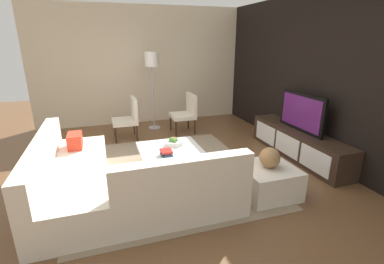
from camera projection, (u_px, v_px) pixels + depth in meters
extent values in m
plane|color=brown|center=(167.00, 175.00, 4.33)|extent=(14.00, 14.00, 0.00)
cube|color=black|center=(321.00, 78.00, 4.68)|extent=(6.40, 0.12, 2.80)
cube|color=beige|center=(144.00, 66.00, 6.84)|extent=(0.12, 5.20, 2.80)
cube|color=gray|center=(165.00, 172.00, 4.42)|extent=(3.09, 2.79, 0.01)
cube|color=#332319|center=(298.00, 144.00, 4.96)|extent=(2.25, 0.46, 0.50)
cube|color=white|center=(265.00, 133.00, 5.51)|extent=(0.63, 0.01, 0.35)
cube|color=white|center=(287.00, 145.00, 4.89)|extent=(0.63, 0.01, 0.35)
cube|color=white|center=(314.00, 160.00, 4.27)|extent=(0.63, 0.01, 0.35)
cube|color=black|center=(302.00, 112.00, 4.78)|extent=(1.07, 0.05, 0.65)
cube|color=#591E66|center=(300.00, 112.00, 4.77)|extent=(0.97, 0.01, 0.55)
cube|color=beige|center=(75.00, 181.00, 3.70)|extent=(2.32, 0.85, 0.44)
cube|color=beige|center=(41.00, 156.00, 3.47)|extent=(2.32, 0.18, 0.38)
cube|color=beige|center=(177.00, 194.00, 3.39)|extent=(0.85, 1.57, 0.44)
cube|color=beige|center=(184.00, 176.00, 2.96)|extent=(0.18, 1.57, 0.38)
cube|color=red|center=(75.00, 141.00, 4.22)|extent=(0.36, 0.20, 0.22)
cube|color=red|center=(207.00, 171.00, 3.43)|extent=(0.60, 0.44, 0.06)
cube|color=#332319|center=(171.00, 162.00, 4.40)|extent=(0.83, 0.77, 0.33)
cube|color=white|center=(171.00, 151.00, 4.34)|extent=(1.04, 0.96, 0.05)
cylinder|color=#332319|center=(114.00, 128.00, 6.04)|extent=(0.04, 0.04, 0.38)
cylinder|color=#332319|center=(116.00, 134.00, 5.63)|extent=(0.04, 0.04, 0.38)
cylinder|color=#332319|center=(134.00, 126.00, 6.17)|extent=(0.04, 0.04, 0.38)
cylinder|color=#332319|center=(137.00, 132.00, 5.75)|extent=(0.04, 0.04, 0.38)
cube|color=beige|center=(125.00, 121.00, 5.84)|extent=(0.54, 0.51, 0.08)
cube|color=beige|center=(134.00, 108.00, 5.82)|extent=(0.54, 0.08, 0.45)
cylinder|color=#A5A5AA|center=(155.00, 128.00, 6.66)|extent=(0.28, 0.28, 0.02)
cylinder|color=#A5A5AA|center=(153.00, 98.00, 6.44)|extent=(0.03, 0.03, 1.42)
cylinder|color=white|center=(151.00, 59.00, 6.17)|extent=(0.30, 0.30, 0.32)
cube|color=beige|center=(268.00, 181.00, 3.75)|extent=(0.70, 0.70, 0.40)
cylinder|color=silver|center=(174.00, 143.00, 4.51)|extent=(0.28, 0.28, 0.07)
sphere|color=#4C8C33|center=(174.00, 141.00, 4.45)|extent=(0.07, 0.07, 0.07)
sphere|color=#4C8C33|center=(176.00, 140.00, 4.50)|extent=(0.08, 0.08, 0.08)
sphere|color=#B23326|center=(174.00, 139.00, 4.54)|extent=(0.08, 0.08, 0.08)
sphere|color=#4C8C33|center=(172.00, 140.00, 4.49)|extent=(0.09, 0.09, 0.09)
cylinder|color=#332319|center=(171.00, 122.00, 6.49)|extent=(0.04, 0.04, 0.38)
cylinder|color=#332319|center=(176.00, 128.00, 6.05)|extent=(0.04, 0.04, 0.38)
cylinder|color=#332319|center=(188.00, 120.00, 6.62)|extent=(0.04, 0.04, 0.38)
cylinder|color=#332319|center=(195.00, 126.00, 6.17)|extent=(0.04, 0.04, 0.38)
cube|color=beige|center=(182.00, 116.00, 6.27)|extent=(0.58, 0.51, 0.08)
cube|color=beige|center=(191.00, 104.00, 6.25)|extent=(0.58, 0.08, 0.45)
sphere|color=#997247|center=(270.00, 158.00, 3.65)|extent=(0.27, 0.27, 0.27)
cube|color=#2D516B|center=(167.00, 155.00, 4.09)|extent=(0.19, 0.16, 0.03)
cube|color=#1E232D|center=(167.00, 153.00, 4.08)|extent=(0.18, 0.10, 0.03)
cube|color=maroon|center=(166.00, 151.00, 4.07)|extent=(0.21, 0.16, 0.03)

